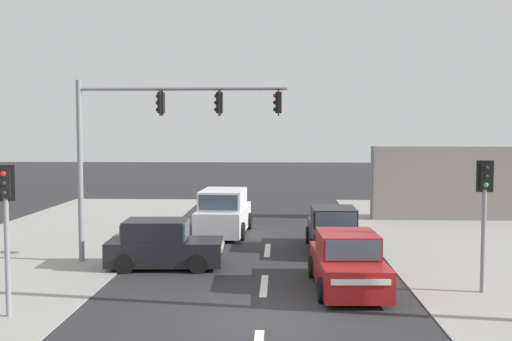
# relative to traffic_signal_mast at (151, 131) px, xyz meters

# --- Properties ---
(ground_plane) EXTENTS (140.00, 140.00, 0.00)m
(ground_plane) POSITION_rel_traffic_signal_mast_xyz_m (3.75, -5.81, -4.35)
(ground_plane) COLOR #28282B
(lane_dash_mid) EXTENTS (0.20, 2.40, 0.01)m
(lane_dash_mid) POSITION_rel_traffic_signal_mast_xyz_m (3.75, -2.81, -4.35)
(lane_dash_mid) COLOR silver
(lane_dash_mid) RESTS_ON ground
(lane_dash_far) EXTENTS (0.20, 2.40, 0.01)m
(lane_dash_far) POSITION_rel_traffic_signal_mast_xyz_m (3.75, 2.19, -4.35)
(lane_dash_far) COLOR silver
(lane_dash_far) RESTS_ON ground
(traffic_signal_mast) EXTENTS (6.89, 0.50, 6.00)m
(traffic_signal_mast) POSITION_rel_traffic_signal_mast_xyz_m (0.00, 0.00, 0.00)
(traffic_signal_mast) COLOR slate
(traffic_signal_mast) RESTS_ON ground
(pedestal_signal_right_kerb) EXTENTS (0.44, 0.29, 3.56)m
(pedestal_signal_right_kerb) POSITION_rel_traffic_signal_mast_xyz_m (9.62, -3.37, -1.94)
(pedestal_signal_right_kerb) COLOR slate
(pedestal_signal_right_kerb) RESTS_ON ground
(pedestal_signal_left_kerb) EXTENTS (0.44, 0.30, 3.56)m
(pedestal_signal_left_kerb) POSITION_rel_traffic_signal_mast_xyz_m (-2.12, -5.92, -1.94)
(pedestal_signal_left_kerb) COLOR slate
(pedestal_signal_left_kerb) RESTS_ON ground
(shopfront_wall_far) EXTENTS (12.00, 1.00, 3.60)m
(shopfront_wall_far) POSITION_rel_traffic_signal_mast_xyz_m (14.75, 10.19, -2.55)
(shopfront_wall_far) COLOR gray
(shopfront_wall_far) RESTS_ON ground
(sedan_kerbside_parked) EXTENTS (1.89, 4.24, 1.56)m
(sedan_kerbside_parked) POSITION_rel_traffic_signal_mast_xyz_m (6.16, 2.32, -3.65)
(sedan_kerbside_parked) COLOR black
(sedan_kerbside_parked) RESTS_ON ground
(sedan_receding_far) EXTENTS (2.01, 4.30, 1.56)m
(sedan_receding_far) POSITION_rel_traffic_signal_mast_xyz_m (6.05, -3.05, -3.65)
(sedan_receding_far) COLOR maroon
(sedan_receding_far) RESTS_ON ground
(hatchback_oncoming_near) EXTENTS (3.70, 1.90, 1.53)m
(hatchback_oncoming_near) POSITION_rel_traffic_signal_mast_xyz_m (0.48, -0.72, -3.65)
(hatchback_oncoming_near) COLOR black
(hatchback_oncoming_near) RESTS_ON ground
(suv_oncoming_mid) EXTENTS (2.24, 4.62, 1.90)m
(suv_oncoming_mid) POSITION_rel_traffic_signal_mast_xyz_m (1.84, 5.54, -3.47)
(suv_oncoming_mid) COLOR silver
(suv_oncoming_mid) RESTS_ON ground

